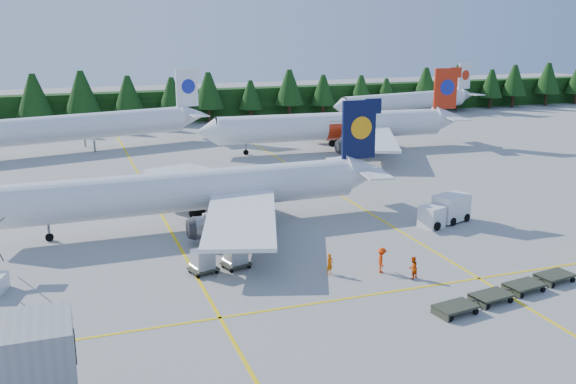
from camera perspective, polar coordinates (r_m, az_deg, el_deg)
name	(u,v)px	position (r m, az deg, el deg)	size (l,w,h in m)	color
ground	(371,261)	(52.54, 7.42, -6.11)	(320.00, 320.00, 0.00)	gray
taxi_stripe_a	(160,211)	(66.83, -11.34, -1.70)	(0.25, 120.00, 0.01)	yellow
taxi_stripe_b	(339,194)	(72.20, 4.53, -0.22)	(0.25, 120.00, 0.01)	yellow
taxi_stripe_cross	(409,289)	(47.68, 10.70, -8.48)	(80.00, 0.25, 0.01)	yellow
treeline_hedge	(183,105)	(128.58, -9.34, 7.60)	(220.00, 4.00, 6.00)	black
terminal_building	(9,377)	(33.83, -23.56, -14.83)	(6.00, 4.00, 5.20)	gray
airliner_navy	(180,192)	(60.54, -9.56, -0.03)	(38.52, 31.71, 11.20)	silver
airliner_red	(327,127)	(96.81, 3.48, 5.80)	(40.96, 33.62, 11.90)	silver
airliner_far_left	(67,127)	(101.18, -19.02, 5.45)	(39.23, 12.01, 11.57)	silver
airliner_far_right	(401,101)	(133.53, 10.01, 7.94)	(35.49, 9.97, 10.42)	silver
service_truck	(444,210)	(63.10, 13.73, -1.57)	(5.88, 3.66, 2.67)	white
dolly_train	(508,290)	(48.03, 18.97, -8.22)	(13.07, 4.33, 0.16)	#303425
uld_pair	(220,258)	(50.06, -6.10, -5.83)	(5.06, 2.30, 1.59)	#303425
crew_a	(330,264)	(49.30, 3.73, -6.40)	(0.61, 0.40, 1.67)	#E55D04
crew_b	(413,268)	(49.30, 11.02, -6.62)	(0.84, 0.66, 1.73)	#E04204
crew_c	(382,260)	(50.00, 8.33, -6.02)	(0.83, 0.56, 2.00)	red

